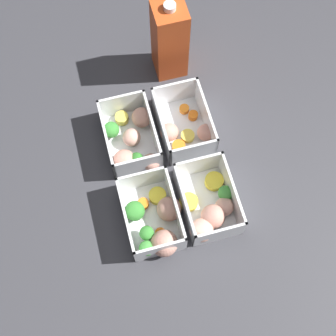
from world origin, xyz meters
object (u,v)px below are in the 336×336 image
object	(u,v)px
juice_carton	(170,40)
container_near_left	(131,140)
container_far_left	(184,127)
container_far_right	(210,208)
container_near_right	(155,221)

from	to	relation	value
juice_carton	container_near_left	bearing A→B (deg)	-36.98
container_near_left	container_far_left	size ratio (longest dim) A/B	1.09
container_far_right	juice_carton	xyz separation A→B (m)	(-0.35, 0.01, 0.07)
container_near_left	container_far_right	distance (m)	0.21
container_near_right	container_far_right	world-z (taller)	same
container_near_left	container_near_right	size ratio (longest dim) A/B	0.96
container_near_right	container_far_right	distance (m)	0.11
container_far_left	juice_carton	distance (m)	0.18
container_near_left	container_far_left	bearing A→B (deg)	90.55
container_near_right	container_far_left	size ratio (longest dim) A/B	1.14
container_far_left	container_far_right	size ratio (longest dim) A/B	0.98
container_near_right	juice_carton	bearing A→B (deg)	160.67
container_near_right	juice_carton	distance (m)	0.38
container_far_left	container_far_right	distance (m)	0.18
container_near_left	juice_carton	xyz separation A→B (m)	(-0.17, 0.13, 0.07)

